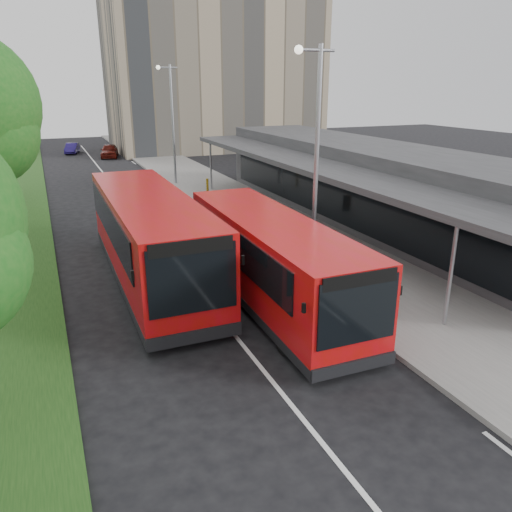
{
  "coord_description": "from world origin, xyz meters",
  "views": [
    {
      "loc": [
        -4.53,
        -13.1,
        6.94
      ],
      "look_at": [
        1.64,
        1.33,
        1.5
      ],
      "focal_mm": 35.0,
      "sensor_mm": 36.0,
      "label": 1
    }
  ],
  "objects_px": {
    "bollard": "(207,186)",
    "car_far": "(72,148)",
    "bus_main": "(271,261)",
    "bus_second": "(150,238)",
    "litter_bin": "(262,211)",
    "car_near": "(109,151)",
    "lamp_post_near": "(315,152)",
    "lamp_post_far": "(171,117)"
  },
  "relations": [
    {
      "from": "bollard",
      "to": "car_far",
      "type": "bearing_deg",
      "value": 104.51
    },
    {
      "from": "lamp_post_near",
      "to": "bus_second",
      "type": "relative_size",
      "value": 0.7
    },
    {
      "from": "lamp_post_near",
      "to": "bus_second",
      "type": "bearing_deg",
      "value": 156.87
    },
    {
      "from": "bus_main",
      "to": "bollard",
      "type": "relative_size",
      "value": 10.41
    },
    {
      "from": "lamp_post_near",
      "to": "car_near",
      "type": "height_order",
      "value": "lamp_post_near"
    },
    {
      "from": "bollard",
      "to": "car_far",
      "type": "relative_size",
      "value": 0.3
    },
    {
      "from": "lamp_post_far",
      "to": "litter_bin",
      "type": "relative_size",
      "value": 9.63
    },
    {
      "from": "lamp_post_near",
      "to": "car_far",
      "type": "distance_m",
      "value": 41.65
    },
    {
      "from": "lamp_post_near",
      "to": "litter_bin",
      "type": "height_order",
      "value": "lamp_post_near"
    },
    {
      "from": "bus_second",
      "to": "litter_bin",
      "type": "relative_size",
      "value": 13.67
    },
    {
      "from": "lamp_post_far",
      "to": "lamp_post_near",
      "type": "bearing_deg",
      "value": -90.0
    },
    {
      "from": "bus_main",
      "to": "bollard",
      "type": "distance_m",
      "value": 17.16
    },
    {
      "from": "lamp_post_far",
      "to": "car_near",
      "type": "bearing_deg",
      "value": 98.16
    },
    {
      "from": "bus_main",
      "to": "bus_second",
      "type": "relative_size",
      "value": 0.9
    },
    {
      "from": "bus_second",
      "to": "litter_bin",
      "type": "xyz_separation_m",
      "value": [
        7.08,
        5.99,
        -1.08
      ]
    },
    {
      "from": "car_far",
      "to": "litter_bin",
      "type": "bearing_deg",
      "value": -64.81
    },
    {
      "from": "lamp_post_near",
      "to": "car_far",
      "type": "xyz_separation_m",
      "value": [
        -5.54,
        41.07,
        -4.19
      ]
    },
    {
      "from": "lamp_post_near",
      "to": "litter_bin",
      "type": "distance_m",
      "value": 9.42
    },
    {
      "from": "car_far",
      "to": "car_near",
      "type": "bearing_deg",
      "value": -42.85
    },
    {
      "from": "bus_second",
      "to": "car_far",
      "type": "distance_m",
      "value": 38.79
    },
    {
      "from": "litter_bin",
      "to": "car_far",
      "type": "relative_size",
      "value": 0.26
    },
    {
      "from": "bus_main",
      "to": "lamp_post_far",
      "type": "bearing_deg",
      "value": 85.07
    },
    {
      "from": "bollard",
      "to": "bus_second",
      "type": "bearing_deg",
      "value": -115.77
    },
    {
      "from": "bus_main",
      "to": "car_far",
      "type": "distance_m",
      "value": 42.44
    },
    {
      "from": "bus_second",
      "to": "litter_bin",
      "type": "height_order",
      "value": "bus_second"
    },
    {
      "from": "bus_second",
      "to": "car_far",
      "type": "relative_size",
      "value": 3.54
    },
    {
      "from": "lamp_post_near",
      "to": "bus_second",
      "type": "distance_m",
      "value": 6.6
    },
    {
      "from": "bollard",
      "to": "bus_main",
      "type": "bearing_deg",
      "value": -100.82
    },
    {
      "from": "bus_main",
      "to": "car_near",
      "type": "bearing_deg",
      "value": 91.18
    },
    {
      "from": "litter_bin",
      "to": "bus_main",
      "type": "bearing_deg",
      "value": -112.13
    },
    {
      "from": "lamp_post_far",
      "to": "car_near",
      "type": "xyz_separation_m",
      "value": [
        -2.36,
        16.43,
        -4.06
      ]
    },
    {
      "from": "car_near",
      "to": "bollard",
      "type": "bearing_deg",
      "value": -69.52
    },
    {
      "from": "lamp_post_near",
      "to": "bus_main",
      "type": "height_order",
      "value": "lamp_post_near"
    },
    {
      "from": "bus_main",
      "to": "car_far",
      "type": "height_order",
      "value": "bus_main"
    },
    {
      "from": "bus_second",
      "to": "bus_main",
      "type": "bearing_deg",
      "value": -47.3
    },
    {
      "from": "bus_second",
      "to": "car_near",
      "type": "distance_m",
      "value": 34.28
    },
    {
      "from": "car_far",
      "to": "bus_second",
      "type": "bearing_deg",
      "value": -77.02
    },
    {
      "from": "lamp_post_far",
      "to": "car_near",
      "type": "distance_m",
      "value": 17.08
    },
    {
      "from": "bus_second",
      "to": "car_near",
      "type": "bearing_deg",
      "value": 85.27
    },
    {
      "from": "lamp_post_near",
      "to": "bus_main",
      "type": "bearing_deg",
      "value": -150.43
    },
    {
      "from": "bus_main",
      "to": "car_near",
      "type": "relative_size",
      "value": 2.63
    },
    {
      "from": "bus_second",
      "to": "car_near",
      "type": "height_order",
      "value": "bus_second"
    }
  ]
}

